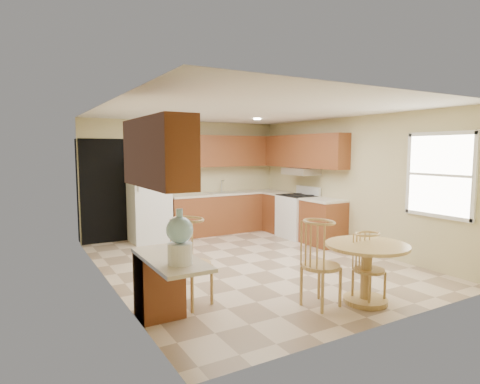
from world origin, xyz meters
TOP-DOWN VIEW (x-y plane):
  - floor at (0.00, 0.00)m, footprint 5.50×5.50m
  - ceiling at (0.00, 0.00)m, footprint 4.50×5.50m
  - wall_back at (0.00, 2.75)m, footprint 4.50×0.02m
  - wall_front at (0.00, -2.75)m, footprint 4.50×0.02m
  - wall_left at (-2.25, 0.00)m, footprint 0.02×5.50m
  - wall_right at (2.25, 0.00)m, footprint 0.02×5.50m
  - doorway at (-1.75, 2.73)m, footprint 0.90×0.02m
  - base_cab_back at (0.88, 2.45)m, footprint 2.75×0.60m
  - counter_back at (0.88, 2.45)m, footprint 2.75×0.63m
  - base_cab_right_a at (1.95, 1.85)m, footprint 0.60×0.59m
  - counter_right_a at (1.95, 1.85)m, footprint 0.63×0.59m
  - base_cab_right_b at (1.95, 0.40)m, footprint 0.60×0.80m
  - counter_right_b at (1.95, 0.40)m, footprint 0.63×0.80m
  - upper_cab_back at (0.88, 2.58)m, footprint 2.75×0.33m
  - upper_cab_right at (2.08, 1.21)m, footprint 0.33×2.42m
  - upper_cab_left at (-2.08, -1.60)m, footprint 0.33×1.40m
  - sink at (0.85, 2.45)m, footprint 0.78×0.44m
  - range_hood at (2.00, 1.18)m, footprint 0.50×0.76m
  - desk_pedestal at (-2.00, -1.32)m, footprint 0.48×0.42m
  - desk_top at (-2.00, -1.70)m, footprint 0.50×1.20m
  - window at (2.23, -1.85)m, footprint 0.06×1.12m
  - can_light_a at (-0.50, 1.20)m, footprint 0.14×0.14m
  - can_light_b at (0.90, 1.20)m, footprint 0.14×0.14m
  - refrigerator at (-0.95, 2.40)m, footprint 0.76×0.74m
  - stove at (1.92, 1.18)m, footprint 0.65×0.76m
  - dining_table at (0.33, -2.20)m, footprint 1.00×1.00m
  - chair_table_a at (-0.22, -2.10)m, footprint 0.46×0.59m
  - chair_table_b at (0.38, -2.28)m, footprint 0.38×0.38m
  - chair_desk at (-1.55, -1.30)m, footprint 0.47×0.61m
  - water_crock at (-2.00, -1.97)m, footprint 0.26×0.26m

SIDE VIEW (x-z plane):
  - floor at x=0.00m, z-range 0.00..0.00m
  - desk_pedestal at x=-2.00m, z-range 0.00..0.72m
  - base_cab_back at x=0.88m, z-range 0.00..0.87m
  - base_cab_right_a at x=1.95m, z-range 0.00..0.87m
  - base_cab_right_b at x=1.95m, z-range 0.00..0.87m
  - stove at x=1.92m, z-range -0.08..1.01m
  - dining_table at x=0.33m, z-range 0.11..0.85m
  - chair_table_b at x=0.38m, z-range 0.09..0.94m
  - chair_table_a at x=-0.22m, z-range 0.11..1.15m
  - chair_desk at x=-1.55m, z-range 0.12..1.18m
  - desk_top at x=-2.00m, z-range 0.73..0.77m
  - refrigerator at x=-0.95m, z-range 0.00..1.72m
  - counter_back at x=0.88m, z-range 0.87..0.91m
  - counter_right_a at x=1.95m, z-range 0.87..0.91m
  - counter_right_b at x=1.95m, z-range 0.87..0.91m
  - sink at x=0.85m, z-range 0.91..0.92m
  - water_crock at x=-2.00m, z-range 0.74..1.29m
  - doorway at x=-1.75m, z-range 0.00..2.10m
  - wall_back at x=0.00m, z-range 0.00..2.50m
  - wall_front at x=0.00m, z-range 0.00..2.50m
  - wall_left at x=-2.25m, z-range 0.00..2.50m
  - wall_right at x=2.25m, z-range 0.00..2.50m
  - range_hood at x=2.00m, z-range 1.35..1.49m
  - window at x=2.23m, z-range 0.85..2.15m
  - upper_cab_back at x=0.88m, z-range 1.50..2.20m
  - upper_cab_right at x=2.08m, z-range 1.50..2.20m
  - upper_cab_left at x=-2.08m, z-range 1.50..2.20m
  - can_light_a at x=-0.50m, z-range 2.48..2.49m
  - can_light_b at x=0.90m, z-range 2.48..2.49m
  - ceiling at x=0.00m, z-range 2.49..2.51m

